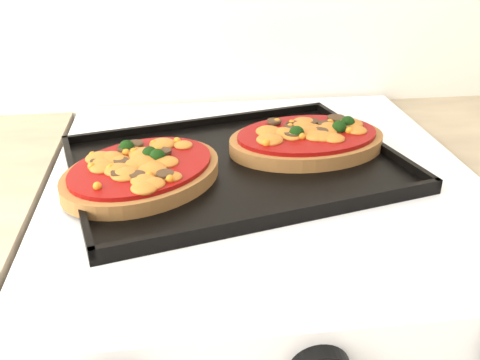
{
  "coord_description": "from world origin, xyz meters",
  "views": [
    {
      "loc": [
        -0.11,
        1.02,
        1.24
      ],
      "look_at": [
        -0.03,
        1.65,
        0.92
      ],
      "focal_mm": 40.0,
      "sensor_mm": 36.0,
      "label": 1
    }
  ],
  "objects": [
    {
      "name": "control_panel",
      "position": [
        0.01,
        1.39,
        0.85
      ],
      "size": [
        0.6,
        0.02,
        0.09
      ],
      "primitive_type": "cube",
      "color": "silver",
      "rests_on": "stove"
    },
    {
      "name": "baking_tray",
      "position": [
        -0.03,
        1.7,
        0.92
      ],
      "size": [
        0.51,
        0.42,
        0.02
      ],
      "primitive_type": "cube",
      "rotation": [
        0.0,
        0.0,
        0.24
      ],
      "color": "black",
      "rests_on": "stove"
    },
    {
      "name": "pizza_left",
      "position": [
        -0.16,
        1.66,
        0.94
      ],
      "size": [
        0.28,
        0.28,
        0.03
      ],
      "primitive_type": null,
      "rotation": [
        0.0,
        0.0,
        0.73
      ],
      "color": "brown",
      "rests_on": "baking_tray"
    },
    {
      "name": "pizza_right",
      "position": [
        0.08,
        1.74,
        0.94
      ],
      "size": [
        0.25,
        0.19,
        0.03
      ],
      "primitive_type": null,
      "rotation": [
        0.0,
        0.0,
        0.14
      ],
      "color": "brown",
      "rests_on": "baking_tray"
    }
  ]
}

